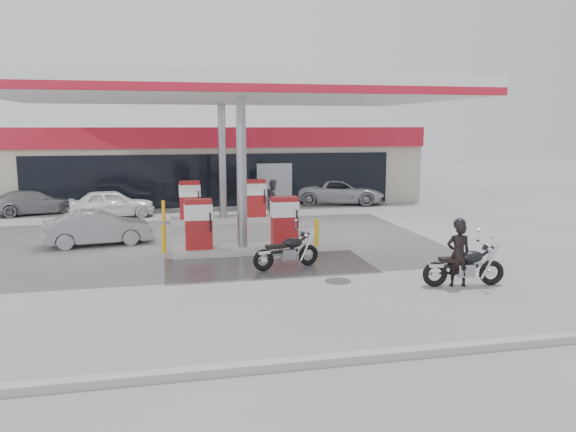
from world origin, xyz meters
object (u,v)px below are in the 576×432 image
attendant (273,198)px  hatchback_silver (98,228)px  pump_island_near (242,231)px  sedan_white (112,203)px  parked_car_right (340,192)px  main_motorcycle (465,267)px  biker_main (458,254)px  pump_island_far (223,205)px  parked_motorcycle (287,252)px  parked_car_left (35,202)px

attendant → hatchback_silver: bearing=130.6°
pump_island_near → sedan_white: bearing=120.1°
sedan_white → parked_car_right: parked_car_right is taller
main_motorcycle → biker_main: bearing=-178.8°
pump_island_far → hatchback_silver: (-4.70, -3.80, -0.12)m
pump_island_far → parked_motorcycle: bearing=-83.3°
pump_island_near → biker_main: 7.03m
pump_island_near → attendant: size_ratio=3.07×
parked_motorcycle → sedan_white: size_ratio=0.55×
main_motorcycle → hatchback_silver: size_ratio=0.60×
pump_island_near → sedan_white: (-4.75, 8.20, -0.08)m
pump_island_far → main_motorcycle: bearing=-65.6°
parked_motorcycle → parked_car_right: 13.82m
parked_car_right → pump_island_near: bearing=162.5°
main_motorcycle → parked_car_left: bearing=138.3°
pump_island_far → hatchback_silver: size_ratio=1.44×
attendant → hatchback_silver: 8.56m
parked_car_left → sedan_white: bearing=-135.5°
sedan_white → hatchback_silver: size_ratio=1.04×
pump_island_far → parked_car_left: bearing=154.4°
sedan_white → hatchback_silver: (0.05, -6.00, -0.04)m
pump_island_far → parked_car_right: size_ratio=1.11×
pump_island_far → parked_car_left: pump_island_far is taller
pump_island_far → hatchback_silver: 6.05m
pump_island_far → sedan_white: pump_island_far is taller
pump_island_near → pump_island_far: (0.00, 6.00, 0.00)m
parked_motorcycle → parked_car_left: 15.48m
hatchback_silver → parked_car_left: 8.62m
pump_island_near → main_motorcycle: bearing=-45.4°
main_motorcycle → parked_car_right: 15.47m
pump_island_near → attendant: pump_island_near is taller
main_motorcycle → parked_motorcycle: bearing=152.5°
sedan_white → parked_motorcycle: bearing=-160.0°
pump_island_near → parked_car_left: bearing=129.9°
pump_island_far → parked_motorcycle: 8.41m
biker_main → parked_car_left: biker_main is taller
pump_island_near → pump_island_far: size_ratio=1.00×
parked_motorcycle → parked_car_right: parked_car_right is taller
parked_motorcycle → sedan_white: bearing=105.1°
main_motorcycle → hatchback_silver: bearing=149.9°
pump_island_far → sedan_white: size_ratio=1.39×
pump_island_near → parked_motorcycle: bearing=-67.3°
pump_island_near → attendant: bearing=71.2°
attendant → main_motorcycle: bearing=-161.1°
hatchback_silver → parked_car_right: parked_car_right is taller
parked_motorcycle → main_motorcycle: bearing=-47.7°
main_motorcycle → biker_main: biker_main is taller
main_motorcycle → parked_car_left: (-13.41, 15.11, 0.08)m
parked_motorcycle → sedan_white: 12.01m
pump_island_near → pump_island_far: same height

